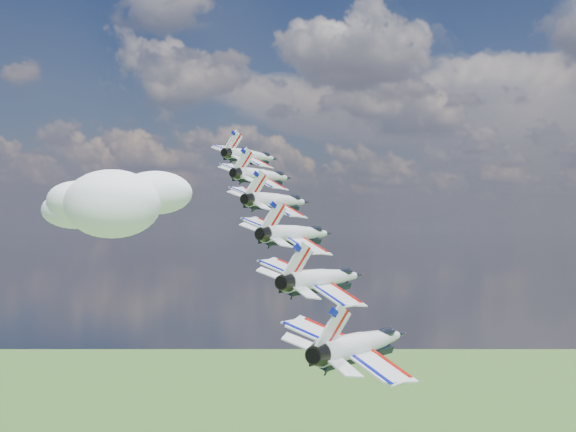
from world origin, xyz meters
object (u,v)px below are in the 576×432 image
Objects in this scene: jet_2 at (279,201)px; jet_4 at (325,278)px; jet_0 at (252,156)px; jet_3 at (298,234)px; jet_1 at (264,176)px; jet_5 at (364,343)px.

jet_4 is (17.22, -17.28, -7.24)m from jet_2.
jet_3 is at bearing -46.34° from jet_0.
jet_3 is at bearing -46.34° from jet_2.
jet_2 is at bearing 133.66° from jet_3.
jet_0 is 25.45m from jet_2.
jet_1 is 1.00× the size of jet_4.
jet_2 is 25.45m from jet_4.
jet_0 is at bearing 133.66° from jet_5.
jet_1 is 50.90m from jet_5.
jet_1 is at bearing 133.66° from jet_2.
jet_1 is 25.45m from jet_3.
jet_1 is at bearing 133.66° from jet_3.
jet_3 is at bearing 133.66° from jet_5.
jet_0 reaches higher than jet_2.
jet_0 is at bearing 133.66° from jet_4.
jet_2 is at bearing 133.66° from jet_5.
jet_0 is 63.62m from jet_5.
jet_4 is at bearing -46.34° from jet_1.
jet_0 reaches higher than jet_3.
jet_5 is at bearing -46.34° from jet_4.
jet_2 is at bearing -46.34° from jet_0.
jet_4 is 1.00× the size of jet_5.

